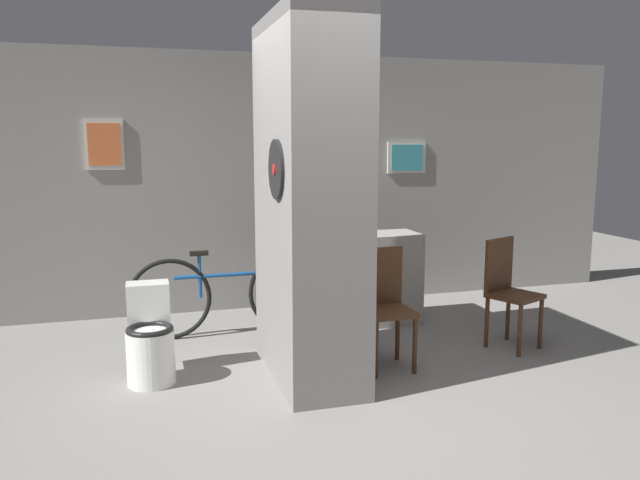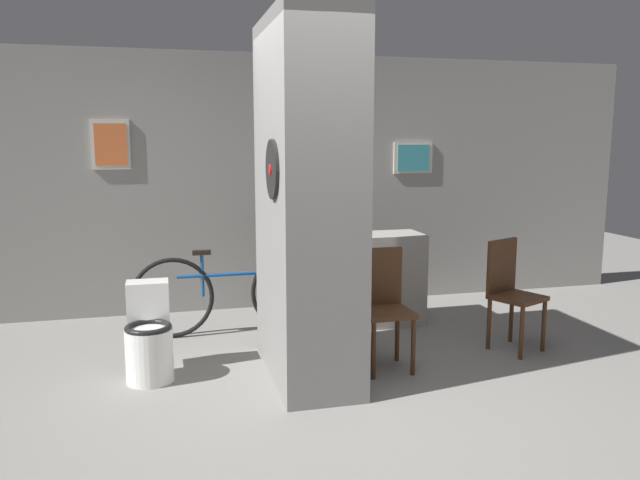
# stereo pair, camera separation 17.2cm
# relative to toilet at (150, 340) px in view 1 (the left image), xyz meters

# --- Properties ---
(ground_plane) EXTENTS (14.00, 14.00, 0.00)m
(ground_plane) POSITION_rel_toilet_xyz_m (1.28, -0.83, -0.30)
(ground_plane) COLOR gray
(wall_back) EXTENTS (8.00, 0.09, 2.60)m
(wall_back) POSITION_rel_toilet_xyz_m (1.28, 1.80, 1.00)
(wall_back) COLOR gray
(wall_back) RESTS_ON ground_plane
(pillar_center) EXTENTS (0.60, 1.28, 2.60)m
(pillar_center) POSITION_rel_toilet_xyz_m (1.15, -0.20, 1.00)
(pillar_center) COLOR gray
(pillar_center) RESTS_ON ground_plane
(counter_shelf) EXTENTS (1.34, 0.44, 0.87)m
(counter_shelf) POSITION_rel_toilet_xyz_m (1.84, 0.90, 0.13)
(counter_shelf) COLOR gray
(counter_shelf) RESTS_ON ground_plane
(toilet) EXTENTS (0.34, 0.50, 0.70)m
(toilet) POSITION_rel_toilet_xyz_m (0.00, 0.00, 0.00)
(toilet) COLOR white
(toilet) RESTS_ON ground_plane
(chair_near_pillar) EXTENTS (0.37, 0.37, 0.92)m
(chair_near_pillar) POSITION_rel_toilet_xyz_m (1.75, -0.20, 0.20)
(chair_near_pillar) COLOR #4C2D19
(chair_near_pillar) RESTS_ON ground_plane
(chair_by_doorway) EXTENTS (0.49, 0.49, 0.92)m
(chair_by_doorway) POSITION_rel_toilet_xyz_m (2.93, -0.05, 0.20)
(chair_by_doorway) COLOR #4C2D19
(chair_by_doorway) RESTS_ON ground_plane
(bicycle) EXTENTS (1.79, 0.42, 0.78)m
(bicycle) POSITION_rel_toilet_xyz_m (0.72, 0.92, 0.07)
(bicycle) COLOR black
(bicycle) RESTS_ON ground_plane
(bottle_tall) EXTENTS (0.07, 0.07, 0.33)m
(bottle_tall) POSITION_rel_toilet_xyz_m (1.68, 0.89, 0.68)
(bottle_tall) COLOR #19598C
(bottle_tall) RESTS_ON counter_shelf
(bottle_short) EXTENTS (0.07, 0.07, 0.27)m
(bottle_short) POSITION_rel_toilet_xyz_m (1.57, 0.97, 0.66)
(bottle_short) COLOR silver
(bottle_short) RESTS_ON counter_shelf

